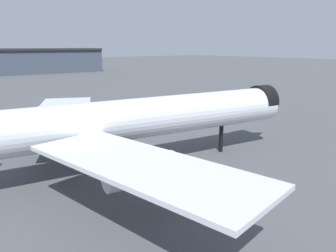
{
  "coord_description": "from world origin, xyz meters",
  "views": [
    {
      "loc": [
        -20.88,
        -38.81,
        17.53
      ],
      "look_at": [
        9.73,
        -1.34,
        5.75
      ],
      "focal_mm": 35.2,
      "sensor_mm": 36.0,
      "label": 1
    }
  ],
  "objects": [
    {
      "name": "airliner_near_gate",
      "position": [
        1.76,
        -0.08,
        7.34
      ],
      "size": [
        63.26,
        57.22,
        16.68
      ],
      "rotation": [
        0.0,
        0.0,
        -0.16
      ],
      "color": "silver",
      "rests_on": "ground"
    },
    {
      "name": "ground",
      "position": [
        0.0,
        0.0,
        0.0
      ],
      "size": [
        900.0,
        900.0,
        0.0
      ],
      "primitive_type": "plane",
      "color": "#4C4F54"
    },
    {
      "name": "traffic_cone_wingtip",
      "position": [
        11.31,
        37.29,
        0.29
      ],
      "size": [
        0.46,
        0.46,
        0.58
      ],
      "primitive_type": "cone",
      "color": "#F2600C",
      "rests_on": "ground"
    }
  ]
}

